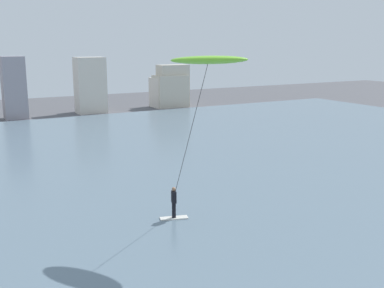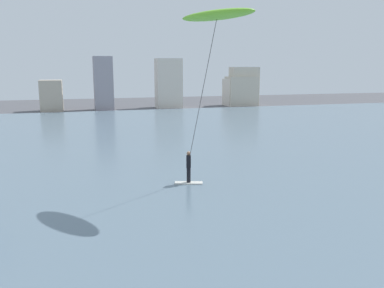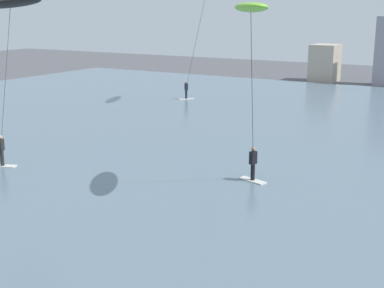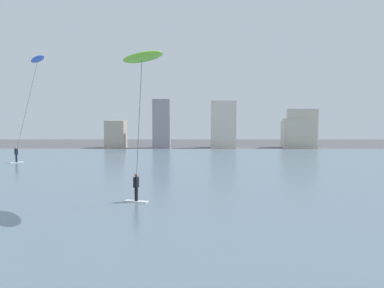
{
  "view_description": "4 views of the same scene",
  "coord_description": "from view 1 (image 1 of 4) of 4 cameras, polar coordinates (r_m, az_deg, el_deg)",
  "views": [
    {
      "loc": [
        -12.14,
        1.18,
        8.73
      ],
      "look_at": [
        -3.0,
        17.59,
        4.68
      ],
      "focal_mm": 43.81,
      "sensor_mm": 36.0,
      "label": 1
    },
    {
      "loc": [
        -7.35,
        2.18,
        5.88
      ],
      "look_at": [
        -3.16,
        16.78,
        2.96
      ],
      "focal_mm": 37.74,
      "sensor_mm": 36.0,
      "label": 2
    },
    {
      "loc": [
        7.72,
        -1.3,
        7.94
      ],
      "look_at": [
        -1.39,
        14.17,
        3.46
      ],
      "focal_mm": 50.57,
      "sensor_mm": 36.0,
      "label": 3
    },
    {
      "loc": [
        1.21,
        -2.41,
        5.17
      ],
      "look_at": [
        1.12,
        14.34,
        3.93
      ],
      "focal_mm": 38.75,
      "sensor_mm": 36.0,
      "label": 4
    }
  ],
  "objects": [
    {
      "name": "kitesurfer_lime",
      "position": [
        20.84,
        1.61,
        8.72
      ],
      "size": [
        3.09,
        4.37,
        8.19
      ],
      "color": "silver",
      "rests_on": "water_bay"
    },
    {
      "name": "water_bay",
      "position": [
        33.31,
        -6.72,
        -3.02
      ],
      "size": [
        84.0,
        52.0,
        0.1
      ],
      "primitive_type": "cube",
      "color": "slate",
      "rests_on": "ground"
    },
    {
      "name": "far_shore_buildings",
      "position": [
        62.01,
        -10.08,
        6.36
      ],
      "size": [
        31.34,
        4.13,
        7.27
      ],
      "color": "#B7A893",
      "rests_on": "ground"
    }
  ]
}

